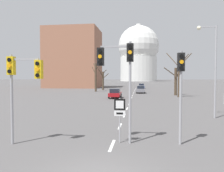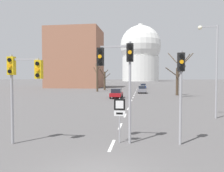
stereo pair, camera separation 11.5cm
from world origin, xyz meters
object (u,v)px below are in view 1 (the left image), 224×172
(traffic_signal_near_left, at_px, (21,77))
(route_sign_post, at_px, (120,112))
(traffic_signal_centre_tall, at_px, (120,67))
(sedan_near_left, at_px, (141,89))
(street_lamp_right, at_px, (212,62))
(sedan_mid_centre, at_px, (115,93))
(sedan_near_right, at_px, (141,86))
(traffic_signal_near_right, at_px, (181,79))

(traffic_signal_near_left, height_order, route_sign_post, traffic_signal_near_left)
(traffic_signal_centre_tall, height_order, traffic_signal_near_left, traffic_signal_centre_tall)
(route_sign_post, distance_m, sedan_near_left, 38.07)
(traffic_signal_centre_tall, distance_m, sedan_near_left, 38.22)
(street_lamp_right, bearing_deg, sedan_mid_centre, 120.91)
(traffic_signal_near_left, distance_m, sedan_mid_centre, 26.60)
(traffic_signal_near_left, bearing_deg, sedan_near_left, 80.80)
(route_sign_post, bearing_deg, sedan_near_right, 88.47)
(street_lamp_right, distance_m, sedan_mid_centre, 20.58)
(sedan_near_left, xyz_separation_m, sedan_near_right, (0.33, 20.29, -0.02))
(sedan_near_right, bearing_deg, street_lamp_right, -83.56)
(traffic_signal_near_right, distance_m, sedan_near_right, 58.28)
(route_sign_post, xyz_separation_m, sedan_near_left, (1.23, 38.04, -0.81))
(traffic_signal_near_left, xyz_separation_m, sedan_mid_centre, (1.95, 26.39, -2.74))
(sedan_near_left, distance_m, sedan_near_right, 20.29)
(sedan_near_right, bearing_deg, traffic_signal_centre_tall, -91.52)
(street_lamp_right, distance_m, sedan_near_left, 30.77)
(traffic_signal_centre_tall, relative_size, sedan_near_left, 1.31)
(traffic_signal_near_left, xyz_separation_m, sedan_near_left, (6.31, 38.99, -2.73))
(route_sign_post, bearing_deg, street_lamp_right, 48.35)
(traffic_signal_centre_tall, bearing_deg, street_lamp_right, 48.46)
(traffic_signal_near_right, xyz_separation_m, sedan_near_right, (-1.63, 58.20, -2.60))
(sedan_near_left, height_order, sedan_near_right, sedan_near_left)
(sedan_mid_centre, bearing_deg, traffic_signal_near_right, -75.97)
(traffic_signal_near_left, bearing_deg, traffic_signal_centre_tall, 10.36)
(traffic_signal_centre_tall, distance_m, street_lamp_right, 10.91)
(route_sign_post, bearing_deg, traffic_signal_centre_tall, -57.66)
(traffic_signal_centre_tall, relative_size, street_lamp_right, 0.68)
(sedan_near_left, relative_size, sedan_mid_centre, 0.94)
(traffic_signal_near_left, height_order, sedan_near_left, traffic_signal_near_left)
(traffic_signal_near_right, xyz_separation_m, street_lamp_right, (4.04, 8.01, 1.44))
(route_sign_post, height_order, sedan_near_right, route_sign_post)
(traffic_signal_near_left, bearing_deg, sedan_mid_centre, 85.78)
(sedan_mid_centre, bearing_deg, street_lamp_right, -59.09)
(traffic_signal_centre_tall, bearing_deg, traffic_signal_near_left, -169.64)
(sedan_near_left, bearing_deg, traffic_signal_centre_tall, -91.83)
(traffic_signal_centre_tall, bearing_deg, route_sign_post, 122.34)
(traffic_signal_near_left, distance_m, route_sign_post, 5.52)
(traffic_signal_near_right, height_order, sedan_mid_centre, traffic_signal_near_right)
(street_lamp_right, xyz_separation_m, sedan_near_left, (-6.00, 29.91, -4.02))
(street_lamp_right, bearing_deg, route_sign_post, -131.65)
(street_lamp_right, relative_size, sedan_mid_centre, 1.81)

